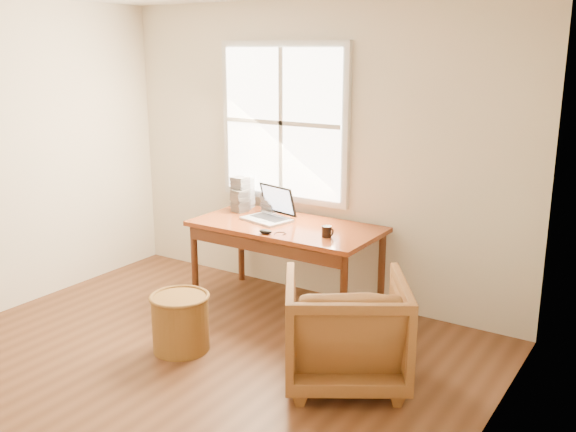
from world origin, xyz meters
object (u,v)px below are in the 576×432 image
(laptop, at_px, (266,204))
(cd_stack_a, at_px, (245,193))
(wicker_stool, at_px, (181,323))
(coffee_mug, at_px, (327,231))
(armchair, at_px, (345,330))
(desk, at_px, (286,227))

(laptop, xyz_separation_m, cd_stack_a, (-0.44, 0.29, -0.02))
(wicker_stool, xyz_separation_m, laptop, (0.02, 1.11, 0.69))
(coffee_mug, bearing_deg, cd_stack_a, 174.23)
(wicker_stool, height_order, laptop, laptop)
(armchair, distance_m, coffee_mug, 1.00)
(desk, relative_size, cd_stack_a, 5.82)
(coffee_mug, bearing_deg, desk, 179.00)
(wicker_stool, bearing_deg, coffee_mug, 54.56)
(desk, bearing_deg, laptop, 178.61)
(laptop, relative_size, coffee_mug, 4.82)
(coffee_mug, xyz_separation_m, cd_stack_a, (-1.12, 0.43, 0.09))
(desk, xyz_separation_m, laptop, (-0.20, 0.00, 0.17))
(armchair, height_order, coffee_mug, coffee_mug)
(laptop, distance_m, coffee_mug, 0.70)
(armchair, distance_m, laptop, 1.59)
(wicker_stool, bearing_deg, armchair, 11.46)
(cd_stack_a, bearing_deg, wicker_stool, -73.13)
(wicker_stool, relative_size, coffee_mug, 4.74)
(wicker_stool, xyz_separation_m, coffee_mug, (0.69, 0.97, 0.58))
(coffee_mug, bearing_deg, wicker_stool, -110.15)
(desk, height_order, laptop, laptop)
(cd_stack_a, bearing_deg, desk, -24.34)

